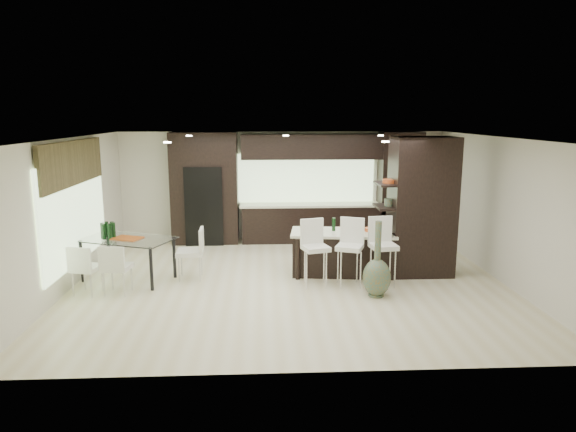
{
  "coord_description": "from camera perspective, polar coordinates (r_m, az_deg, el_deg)",
  "views": [
    {
      "loc": [
        -0.5,
        -9.28,
        3.11
      ],
      "look_at": [
        0.0,
        0.6,
        1.15
      ],
      "focal_mm": 32.0,
      "sensor_mm": 36.0,
      "label": 1
    }
  ],
  "objects": [
    {
      "name": "floor_vase",
      "position": [
        8.99,
        9.9,
        -4.74
      ],
      "size": [
        0.59,
        0.59,
        1.34
      ],
      "primitive_type": null,
      "rotation": [
        0.0,
        0.0,
        0.23
      ],
      "color": "#4D5C42",
      "rests_on": "ground"
    },
    {
      "name": "kitchen_island",
      "position": [
        10.24,
        6.11,
        -4.07
      ],
      "size": [
        2.12,
        1.11,
        0.84
      ],
      "primitive_type": "cube",
      "rotation": [
        0.0,
        0.0,
        -0.12
      ],
      "color": "black",
      "rests_on": "ground"
    },
    {
      "name": "right_wall",
      "position": [
        10.47,
        22.62,
        0.65
      ],
      "size": [
        0.02,
        7.0,
        2.7
      ],
      "primitive_type": "cube",
      "color": "silver",
      "rests_on": "ground"
    },
    {
      "name": "chair_end",
      "position": [
        10.02,
        -10.82,
        -4.36
      ],
      "size": [
        0.51,
        0.51,
        0.91
      ],
      "primitive_type": "cube",
      "rotation": [
        0.0,
        0.0,
        1.6
      ],
      "color": "white",
      "rests_on": "ground"
    },
    {
      "name": "ground",
      "position": [
        9.8,
        0.18,
        -7.29
      ],
      "size": [
        8.0,
        8.0,
        0.0
      ],
      "primitive_type": "plane",
      "color": "beige",
      "rests_on": "ground"
    },
    {
      "name": "dining_table",
      "position": [
        10.26,
        -17.29,
        -4.61
      ],
      "size": [
        1.91,
        1.5,
        0.81
      ],
      "primitive_type": "cube",
      "rotation": [
        0.0,
        0.0,
        -0.38
      ],
      "color": "white",
      "rests_on": "ground"
    },
    {
      "name": "ceiling",
      "position": [
        9.31,
        0.19,
        8.68
      ],
      "size": [
        8.0,
        7.0,
        0.02
      ],
      "primitive_type": "cube",
      "color": "white",
      "rests_on": "ground"
    },
    {
      "name": "chair_far",
      "position": [
        9.69,
        -21.44,
        -5.76
      ],
      "size": [
        0.54,
        0.54,
        0.83
      ],
      "primitive_type": "cube",
      "rotation": [
        0.0,
        0.0,
        -0.25
      ],
      "color": "white",
      "rests_on": "ground"
    },
    {
      "name": "refrigerator",
      "position": [
        12.67,
        -9.2,
        1.24
      ],
      "size": [
        0.9,
        0.68,
        1.9
      ],
      "primitive_type": "cube",
      "color": "black",
      "rests_on": "ground"
    },
    {
      "name": "stool_mid",
      "position": [
        9.5,
        6.83,
        -4.79
      ],
      "size": [
        0.58,
        0.58,
        1.01
      ],
      "primitive_type": "cube",
      "rotation": [
        0.0,
        0.0,
        -0.38
      ],
      "color": "white",
      "rests_on": "ground"
    },
    {
      "name": "stool_left",
      "position": [
        9.42,
        3.08,
        -4.91
      ],
      "size": [
        0.54,
        0.54,
        1.0
      ],
      "primitive_type": "cube",
      "rotation": [
        0.0,
        0.0,
        0.27
      ],
      "color": "white",
      "rests_on": "ground"
    },
    {
      "name": "stool_right",
      "position": [
        9.62,
        10.5,
        -4.66
      ],
      "size": [
        0.5,
        0.5,
        1.02
      ],
      "primitive_type": "cube",
      "rotation": [
        0.0,
        0.0,
        0.12
      ],
      "color": "white",
      "rests_on": "ground"
    },
    {
      "name": "partition_column",
      "position": [
        10.32,
        14.63,
        1.02
      ],
      "size": [
        1.2,
        0.8,
        2.7
      ],
      "primitive_type": "cube",
      "color": "black",
      "rests_on": "ground"
    },
    {
      "name": "back_wall",
      "position": [
        12.91,
        -0.65,
        3.37
      ],
      "size": [
        8.0,
        0.02,
        2.7
      ],
      "primitive_type": "cube",
      "color": "silver",
      "rests_on": "ground"
    },
    {
      "name": "back_cabinetry",
      "position": [
        12.62,
        1.68,
        3.18
      ],
      "size": [
        6.8,
        0.68,
        2.7
      ],
      "primitive_type": "cube",
      "color": "black",
      "rests_on": "ground"
    },
    {
      "name": "window_left",
      "position": [
        10.25,
        -22.58,
        0.44
      ],
      "size": [
        0.04,
        3.2,
        1.9
      ],
      "primitive_type": "cube",
      "color": "#B2D199",
      "rests_on": "left_wall"
    },
    {
      "name": "ceiling_spots",
      "position": [
        9.56,
        0.11,
        8.62
      ],
      "size": [
        4.0,
        3.0,
        0.02
      ],
      "primitive_type": "cube",
      "color": "white",
      "rests_on": "ceiling"
    },
    {
      "name": "stone_accent",
      "position": [
        10.12,
        -22.8,
        5.46
      ],
      "size": [
        0.08,
        3.0,
        0.8
      ],
      "primitive_type": "cube",
      "color": "brown",
      "rests_on": "left_wall"
    },
    {
      "name": "bench",
      "position": [
        10.57,
        4.82,
        -4.56
      ],
      "size": [
        1.37,
        0.86,
        0.49
      ],
      "primitive_type": "cube",
      "rotation": [
        0.0,
        0.0,
        0.31
      ],
      "color": "black",
      "rests_on": "ground"
    },
    {
      "name": "chair_near",
      "position": [
        9.54,
        -18.44,
        -5.79
      ],
      "size": [
        0.51,
        0.51,
        0.84
      ],
      "primitive_type": "cube",
      "rotation": [
        0.0,
        0.0,
        -0.12
      ],
      "color": "white",
      "rests_on": "ground"
    },
    {
      "name": "left_wall",
      "position": [
        10.08,
        -23.17,
        0.23
      ],
      "size": [
        0.02,
        7.0,
        2.7
      ],
      "primitive_type": "cube",
      "color": "silver",
      "rests_on": "ground"
    },
    {
      "name": "window_back",
      "position": [
        12.89,
        2.03,
        4.25
      ],
      "size": [
        3.4,
        0.04,
        1.2
      ],
      "primitive_type": "cube",
      "color": "#B2D199",
      "rests_on": "back_wall"
    }
  ]
}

